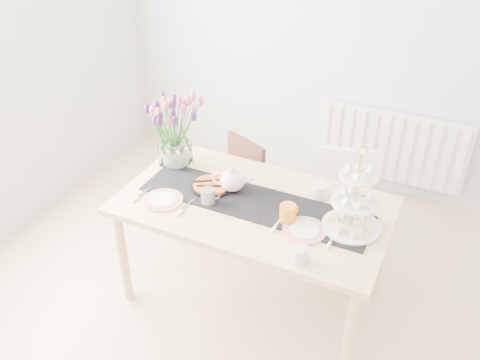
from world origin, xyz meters
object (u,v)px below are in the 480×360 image
at_px(chair_white, 342,199).
at_px(cream_jug, 320,191).
at_px(radiator, 392,147).
at_px(mug_white, 300,255).
at_px(plate_right, 305,230).
at_px(tulip_vase, 173,119).
at_px(teapot, 232,180).
at_px(mug_orange, 288,214).
at_px(plate_left, 163,200).
at_px(tart_tin, 212,186).
at_px(mug_grey, 208,196).
at_px(cake_stand, 354,209).
at_px(chair_brown, 236,182).
at_px(dining_table, 254,213).

xyz_separation_m(chair_white, cream_jug, (-0.04, -0.45, 0.33)).
bearing_deg(radiator, mug_white, -93.39).
bearing_deg(chair_white, plate_right, -105.94).
relative_size(tulip_vase, mug_white, 6.51).
bearing_deg(teapot, mug_orange, -28.78).
relative_size(tulip_vase, plate_left, 2.51).
height_order(tart_tin, mug_grey, mug_grey).
height_order(tulip_vase, cake_stand, tulip_vase).
bearing_deg(tart_tin, chair_brown, 100.50).
relative_size(tulip_vase, mug_orange, 5.40).
bearing_deg(mug_orange, mug_white, -121.47).
distance_m(dining_table, tulip_vase, 0.79).
bearing_deg(radiator, chair_white, -99.55).
bearing_deg(radiator, plate_left, -119.63).
xyz_separation_m(teapot, mug_white, (0.59, -0.43, -0.03)).
bearing_deg(teapot, cake_stand, -13.41).
height_order(radiator, mug_white, mug_white).
distance_m(teapot, plate_right, 0.57).
bearing_deg(cream_jug, mug_grey, -161.24).
bearing_deg(plate_left, mug_white, -9.55).
distance_m(cream_jug, mug_orange, 0.32).
height_order(cake_stand, plate_right, cake_stand).
bearing_deg(dining_table, chair_white, 60.46).
xyz_separation_m(tart_tin, plate_left, (-0.20, -0.25, -0.01)).
bearing_deg(dining_table, tulip_vase, 163.76).
distance_m(tulip_vase, plate_left, 0.54).
distance_m(chair_white, mug_orange, 0.84).
xyz_separation_m(teapot, mug_orange, (0.42, -0.14, -0.02)).
xyz_separation_m(radiator, cream_jug, (-0.20, -1.39, 0.35)).
xyz_separation_m(chair_brown, mug_orange, (0.65, -0.67, 0.37)).
bearing_deg(chair_white, tart_tin, -151.55).
relative_size(chair_white, mug_orange, 7.27).
distance_m(chair_brown, mug_orange, 1.01).
bearing_deg(mug_orange, plate_right, -82.04).
distance_m(dining_table, plate_right, 0.39).
distance_m(radiator, tulip_vase, 1.96).
bearing_deg(mug_grey, cream_jug, -5.54).
height_order(dining_table, tulip_vase, tulip_vase).
relative_size(cake_stand, cream_jug, 5.24).
relative_size(chair_brown, plate_right, 3.09).
distance_m(mug_grey, mug_orange, 0.49).
xyz_separation_m(cream_jug, plate_left, (-0.83, -0.44, -0.04)).
xyz_separation_m(tulip_vase, teapot, (0.48, -0.13, -0.25)).
distance_m(radiator, mug_grey, 1.93).
xyz_separation_m(tulip_vase, mug_white, (1.07, -0.56, -0.28)).
relative_size(mug_white, plate_left, 0.39).
bearing_deg(teapot, radiator, 55.73).
bearing_deg(plate_right, chair_white, 88.67).
height_order(cream_jug, mug_grey, mug_grey).
xyz_separation_m(tart_tin, mug_orange, (0.55, -0.12, 0.04)).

